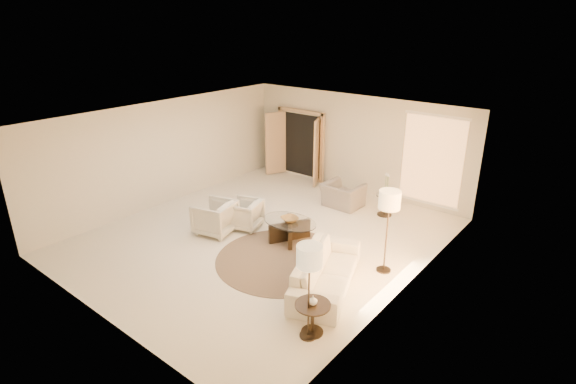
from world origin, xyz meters
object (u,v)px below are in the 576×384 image
Objects in this scene: armchair_left at (244,213)px; floor_lamp_near at (389,204)px; end_vase at (313,300)px; end_table at (313,313)px; side_table at (385,203)px; coffee_table at (290,228)px; accent_chair at (343,191)px; sofa at (326,271)px; floor_lamp_far at (309,260)px; armchair_right at (215,216)px; side_vase at (386,191)px; bowl at (290,219)px.

armchair_left is 3.78m from floor_lamp_near.
end_vase is (0.00, -2.47, -0.85)m from floor_lamp_near.
side_table is (-1.28, 4.96, -0.04)m from end_table.
coffee_table is at bearing 135.12° from end_table.
end_vase is (2.31, -2.31, 0.32)m from coffee_table.
armchair_left is 0.44× the size of floor_lamp_near.
end_vase is at bearing 118.66° from accent_chair.
sofa is 1.42× the size of floor_lamp_far.
sofa is 15.17× the size of end_vase.
accent_chair is at bearing 141.66° from armchair_right.
side_table is 3.66× the size of end_vase.
side_vase is (1.16, 0.20, 0.24)m from accent_chair.
side_vase is (1.03, 2.66, 0.37)m from coffee_table.
coffee_table is 0.23m from bowl.
side_vase reaches higher than side_table.
sofa is 3.03× the size of armchair_left.
side_vase is at bearing 104.48° from end_table.
side_vase is at bearing 104.16° from floor_lamp_far.
end_table is 0.34× the size of floor_lamp_near.
floor_lamp_far reaches higher than side_vase.
sofa reaches higher than bowl.
sofa is at bearing 72.01° from armchair_right.
side_vase is (2.32, 2.80, 0.29)m from armchair_left.
sofa is 1.41m from end_vase.
floor_lamp_near reaches higher than accent_chair.
armchair_right is 5.62× the size of end_vase.
sofa is 4.14× the size of side_table.
armchair_right is 4.38m from floor_lamp_far.
side_table is 2.86m from bowl.
side_table reaches higher than coffee_table.
end_table is at bearing -44.88° from coffee_table.
bowl is (-1.73, 1.05, 0.19)m from sofa.
bowl reaches higher than coffee_table.
end_vase is at bearing -44.88° from bowl.
side_vase is (-1.28, 2.49, -0.80)m from floor_lamp_near.
armchair_right reaches higher than sofa.
coffee_table is at bearing -175.97° from floor_lamp_near.
coffee_table is at bearing 94.52° from accent_chair.
coffee_table is at bearing 133.73° from floor_lamp_far.
floor_lamp_far is at bearing 118.11° from accent_chair.
side_vase is at bearing 68.72° from coffee_table.
accent_chair is 4.23× the size of side_vase.
armchair_left is 4.21m from end_vase.
armchair_right is at bearing 158.96° from end_vase.
coffee_table is at bearing 102.26° from armchair_right.
side_vase is (-1.28, 4.96, 0.05)m from end_vase.
armchair_left is 1.37× the size of side_table.
end_table is at bearing 41.77° from armchair_left.
floor_lamp_near reaches higher than sofa.
end_table is (2.44, -4.76, -0.06)m from accent_chair.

